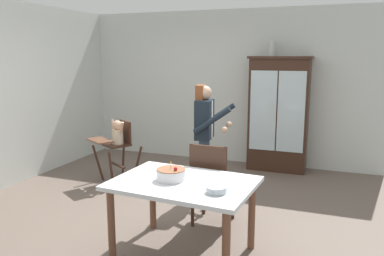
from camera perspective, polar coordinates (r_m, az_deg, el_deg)
name	(u,v)px	position (r m, az deg, el deg)	size (l,w,h in m)	color
ground_plane	(168,214)	(4.82, -3.60, -12.60)	(6.24, 6.24, 0.00)	#66564C
wall_back	(227,87)	(6.93, 5.21, 6.07)	(5.32, 0.06, 2.70)	silver
china_cabinet	(279,114)	(6.53, 12.76, 2.08)	(1.01, 0.48, 1.90)	#382116
ceramic_vase	(272,49)	(6.49, 11.80, 11.48)	(0.13, 0.13, 0.27)	#B2B7B2
high_chair_with_toddler	(117,140)	(5.93, -11.12, -1.69)	(0.79, 0.84, 0.95)	#382116
adult_person	(205,127)	(5.09, 1.94, 0.08)	(0.54, 0.53, 1.53)	#33425B
dining_table	(183,191)	(3.69, -1.30, -9.41)	(1.38, 1.03, 0.74)	silver
birthday_cake	(171,174)	(3.68, -3.15, -6.90)	(0.28, 0.28, 0.19)	white
serving_bowl	(216,190)	(3.36, 3.66, -9.15)	(0.18, 0.18, 0.06)	#B2BCC6
dining_chair_far_side	(211,179)	(4.30, 2.80, -7.60)	(0.45, 0.45, 0.96)	#382116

